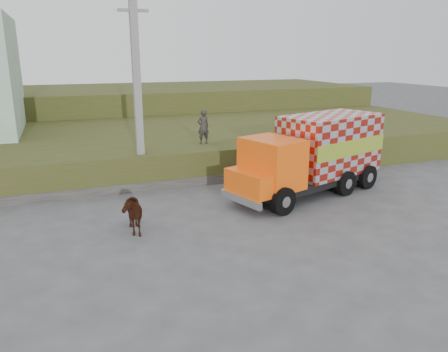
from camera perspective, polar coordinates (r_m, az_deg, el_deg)
name	(u,v)px	position (r m, az deg, el deg)	size (l,w,h in m)	color
ground	(196,222)	(15.14, -3.65, -5.97)	(120.00, 120.00, 0.00)	#474749
embankment	(142,145)	(24.31, -10.71, 3.95)	(40.00, 12.00, 1.50)	#324617
embankment_far	(113,107)	(35.94, -14.29, 8.68)	(40.00, 12.00, 3.00)	#324617
retaining_strip	(120,188)	(18.59, -13.44, -1.58)	(16.00, 0.50, 0.40)	#595651
utility_pole	(137,92)	(18.39, -11.25, 10.70)	(1.20, 0.30, 8.00)	gray
cargo_truck	(314,154)	(18.17, 11.69, 2.80)	(7.42, 4.27, 3.16)	black
cow	(130,212)	(14.38, -12.18, -4.57)	(0.74, 1.62, 1.37)	black
pedestrian	(203,127)	(20.44, -2.73, 6.45)	(0.59, 0.38, 1.61)	#2A2725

